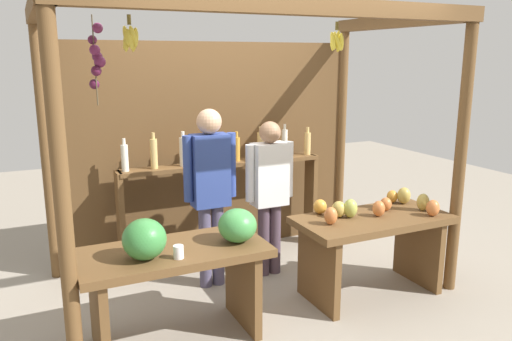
% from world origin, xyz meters
% --- Properties ---
extents(ground_plane, '(12.00, 12.00, 0.00)m').
position_xyz_m(ground_plane, '(0.00, 0.00, 0.00)').
color(ground_plane, gray).
rests_on(ground_plane, ground).
extents(market_stall, '(3.30, 1.87, 2.42)m').
position_xyz_m(market_stall, '(-0.01, 0.43, 1.39)').
color(market_stall, brown).
rests_on(market_stall, ground).
extents(fruit_counter_left, '(1.33, 0.64, 0.98)m').
position_xyz_m(fruit_counter_left, '(-0.84, -0.69, 0.61)').
color(fruit_counter_left, brown).
rests_on(fruit_counter_left, ground).
extents(fruit_counter_right, '(1.33, 0.66, 0.86)m').
position_xyz_m(fruit_counter_right, '(0.88, -0.65, 0.55)').
color(fruit_counter_right, brown).
rests_on(fruit_counter_right, ground).
extents(bottle_shelf_unit, '(2.11, 0.22, 1.35)m').
position_xyz_m(bottle_shelf_unit, '(0.02, 0.66, 0.81)').
color(bottle_shelf_unit, brown).
rests_on(bottle_shelf_unit, ground).
extents(vendor_man, '(0.48, 0.22, 1.60)m').
position_xyz_m(vendor_man, '(-0.32, 0.08, 0.96)').
color(vendor_man, '#4E4865').
rests_on(vendor_man, ground).
extents(vendor_woman, '(0.48, 0.20, 1.46)m').
position_xyz_m(vendor_woman, '(0.26, 0.08, 0.87)').
color(vendor_woman, '#473643').
rests_on(vendor_woman, ground).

